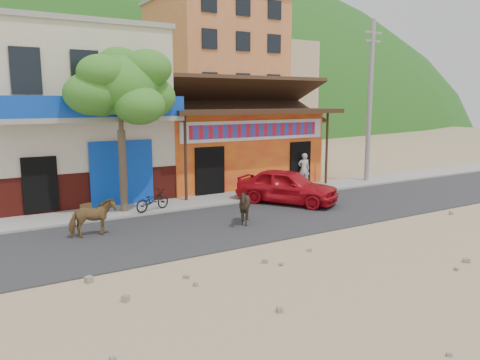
# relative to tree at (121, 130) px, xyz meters

# --- Properties ---
(ground) EXTENTS (120.00, 120.00, 0.00)m
(ground) POSITION_rel_tree_xyz_m (4.60, -5.80, -3.12)
(ground) COLOR #9E825B
(ground) RESTS_ON ground
(road) EXTENTS (60.00, 5.00, 0.04)m
(road) POSITION_rel_tree_xyz_m (4.60, -3.30, -3.10)
(road) COLOR #28282B
(road) RESTS_ON ground
(sidewalk) EXTENTS (60.00, 2.00, 0.12)m
(sidewalk) POSITION_rel_tree_xyz_m (4.60, 0.20, -3.06)
(sidewalk) COLOR gray
(sidewalk) RESTS_ON ground
(dance_club) EXTENTS (8.00, 6.00, 3.60)m
(dance_club) POSITION_rel_tree_xyz_m (6.60, 4.20, -1.32)
(dance_club) COLOR orange
(dance_club) RESTS_ON ground
(cafe_building) EXTENTS (7.00, 6.00, 7.00)m
(cafe_building) POSITION_rel_tree_xyz_m (-0.90, 4.20, 0.38)
(cafe_building) COLOR beige
(cafe_building) RESTS_ON ground
(apartment_front) EXTENTS (9.00, 9.00, 12.00)m
(apartment_front) POSITION_rel_tree_xyz_m (13.60, 18.20, 2.88)
(apartment_front) COLOR #CC723F
(apartment_front) RESTS_ON ground
(apartment_rear) EXTENTS (8.00, 8.00, 10.00)m
(apartment_rear) POSITION_rel_tree_xyz_m (22.60, 24.20, 1.88)
(apartment_rear) COLOR tan
(apartment_rear) RESTS_ON ground
(hillside) EXTENTS (100.00, 40.00, 24.00)m
(hillside) POSITION_rel_tree_xyz_m (4.60, 64.20, 8.88)
(hillside) COLOR #194C14
(hillside) RESTS_ON ground
(tree) EXTENTS (3.00, 3.00, 6.00)m
(tree) POSITION_rel_tree_xyz_m (0.00, 0.00, 0.00)
(tree) COLOR #2D721E
(tree) RESTS_ON sidewalk
(utility_pole) EXTENTS (0.24, 0.24, 8.00)m
(utility_pole) POSITION_rel_tree_xyz_m (12.80, 0.20, 1.00)
(utility_pole) COLOR gray
(utility_pole) RESTS_ON sidewalk
(cow_tan) EXTENTS (1.40, 0.69, 1.16)m
(cow_tan) POSITION_rel_tree_xyz_m (-1.77, -2.49, -2.50)
(cow_tan) COLOR olive
(cow_tan) RESTS_ON road
(cow_dark) EXTENTS (1.31, 1.21, 1.24)m
(cow_dark) POSITION_rel_tree_xyz_m (2.97, -3.71, -2.46)
(cow_dark) COLOR black
(cow_dark) RESTS_ON road
(red_car) EXTENTS (3.59, 4.39, 1.41)m
(red_car) POSITION_rel_tree_xyz_m (6.22, -1.77, -2.38)
(red_car) COLOR #B90D18
(red_car) RESTS_ON road
(scooter) EXTENTS (1.59, 0.99, 0.79)m
(scooter) POSITION_rel_tree_xyz_m (0.91, -0.50, -2.61)
(scooter) COLOR black
(scooter) RESTS_ON sidewalk
(pedestrian) EXTENTS (0.66, 0.56, 1.55)m
(pedestrian) POSITION_rel_tree_xyz_m (9.23, 0.90, -2.23)
(pedestrian) COLOR #BABABA
(pedestrian) RESTS_ON sidewalk
(cafe_chair_left) EXTENTS (0.47, 0.47, 0.85)m
(cafe_chair_left) POSITION_rel_tree_xyz_m (-1.40, -0.37, -2.58)
(cafe_chair_left) COLOR #4A3418
(cafe_chair_left) RESTS_ON sidewalk
(cafe_chair_right) EXTENTS (0.58, 0.58, 0.96)m
(cafe_chair_right) POSITION_rel_tree_xyz_m (-1.40, -0.47, -2.52)
(cafe_chair_right) COLOR #493118
(cafe_chair_right) RESTS_ON sidewalk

